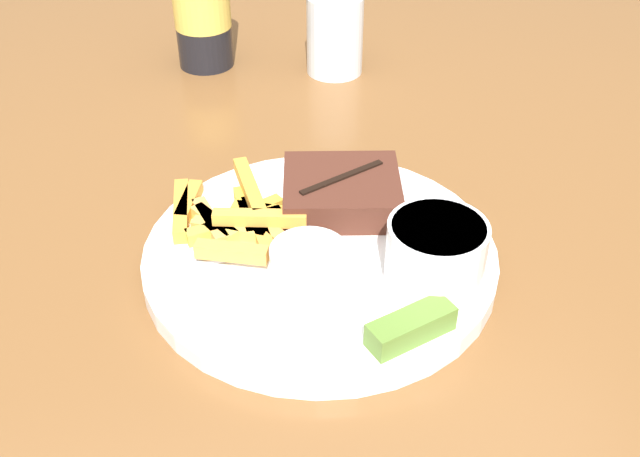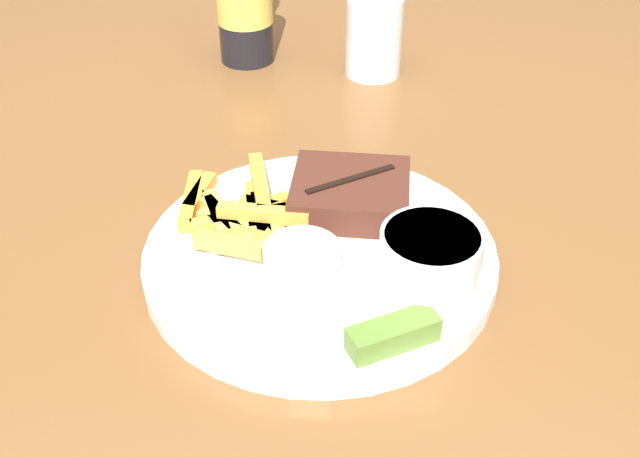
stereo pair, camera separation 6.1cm
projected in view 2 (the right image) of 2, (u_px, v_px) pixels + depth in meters
dining_table at (320, 310)px, 0.66m from camera, size 1.54×1.63×0.72m
dinner_plate at (320, 256)px, 0.62m from camera, size 0.29×0.29×0.02m
steak_portion at (350, 193)px, 0.66m from camera, size 0.11×0.11×0.03m
fries_pile at (240, 213)px, 0.64m from camera, size 0.11×0.15×0.02m
coleslaw_cup at (430, 261)px, 0.56m from camera, size 0.08×0.08×0.05m
dipping_sauce_cup at (302, 263)px, 0.58m from camera, size 0.06×0.06×0.03m
pickle_spear at (393, 334)px, 0.52m from camera, size 0.07×0.04×0.02m
fork_utensil at (227, 247)px, 0.62m from camera, size 0.13×0.02×0.00m
drinking_glass at (374, 36)px, 0.89m from camera, size 0.07×0.07×0.09m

